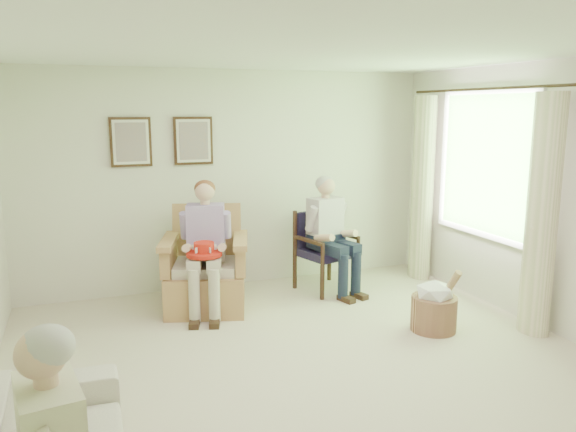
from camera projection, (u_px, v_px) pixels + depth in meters
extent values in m
plane|color=beige|center=(324.00, 382.00, 4.47)|extent=(5.50, 5.50, 0.00)
cube|color=silver|center=(231.00, 180.00, 6.75)|extent=(5.00, 0.04, 2.60)
cube|color=silver|center=(576.00, 203.00, 5.10)|extent=(0.04, 5.50, 2.60)
cube|color=white|center=(328.00, 44.00, 3.98)|extent=(5.00, 5.50, 0.02)
cube|color=#2D6B23|center=(486.00, 164.00, 6.14)|extent=(0.02, 1.40, 1.50)
cube|color=white|center=(490.00, 91.00, 5.99)|extent=(0.04, 1.52, 0.06)
cube|color=white|center=(481.00, 233.00, 6.28)|extent=(0.04, 1.52, 0.06)
cylinder|color=#382114|center=(484.00, 89.00, 5.96)|extent=(0.03, 2.50, 0.03)
cylinder|color=beige|center=(542.00, 216.00, 5.27)|extent=(0.34, 0.34, 2.30)
cylinder|color=beige|center=(422.00, 189.00, 7.07)|extent=(0.34, 0.34, 2.30)
cube|color=#382114|center=(131.00, 142.00, 6.24)|extent=(0.45, 0.03, 0.55)
cube|color=silver|center=(131.00, 142.00, 6.22)|extent=(0.39, 0.01, 0.49)
cube|color=tan|center=(131.00, 142.00, 6.21)|extent=(0.33, 0.01, 0.43)
cube|color=#382114|center=(193.00, 141.00, 6.48)|extent=(0.45, 0.03, 0.55)
cube|color=silver|center=(194.00, 141.00, 6.46)|extent=(0.39, 0.01, 0.49)
cube|color=tan|center=(194.00, 141.00, 6.45)|extent=(0.33, 0.01, 0.43)
cube|color=tan|center=(206.00, 289.00, 6.09)|extent=(0.82, 0.80, 0.43)
cube|color=beige|center=(206.00, 266.00, 6.01)|extent=(0.64, 0.62, 0.10)
cube|color=tan|center=(198.00, 232.00, 6.29)|extent=(0.76, 0.23, 0.65)
cube|color=tan|center=(170.00, 259.00, 5.89)|extent=(0.10, 0.74, 0.31)
cube|color=tan|center=(239.00, 252.00, 6.15)|extent=(0.10, 0.74, 0.31)
cylinder|color=black|center=(313.00, 282.00, 6.41)|extent=(0.05, 0.05, 0.40)
cylinder|color=black|center=(356.00, 276.00, 6.60)|extent=(0.05, 0.05, 0.40)
cylinder|color=black|center=(297.00, 270.00, 6.88)|extent=(0.05, 0.05, 0.40)
cylinder|color=black|center=(337.00, 265.00, 7.07)|extent=(0.05, 0.05, 0.40)
cube|color=#1D1835|center=(326.00, 253.00, 6.69)|extent=(0.53, 0.51, 0.09)
cube|color=#1D1835|center=(318.00, 229.00, 6.87)|extent=(0.50, 0.06, 0.46)
cube|color=#C1B39C|center=(206.00, 252.00, 5.98)|extent=(0.40, 0.26, 0.16)
cube|color=#AB91CD|center=(205.00, 226.00, 5.95)|extent=(0.39, 0.24, 0.46)
sphere|color=#DDAD8E|center=(204.00, 191.00, 5.87)|extent=(0.21, 0.21, 0.21)
ellipsoid|color=brown|center=(203.00, 189.00, 5.88)|extent=(0.22, 0.22, 0.18)
cube|color=#C1B39C|center=(201.00, 262.00, 5.75)|extent=(0.14, 0.44, 0.13)
cube|color=#C1B39C|center=(220.00, 260.00, 5.82)|extent=(0.14, 0.44, 0.13)
cylinder|color=#C1B39C|center=(206.00, 295.00, 5.62)|extent=(0.12, 0.12, 0.54)
cylinder|color=#C1B39C|center=(225.00, 293.00, 5.69)|extent=(0.12, 0.12, 0.54)
cube|color=#171D32|center=(326.00, 240.00, 6.67)|extent=(0.40, 0.26, 0.16)
cube|color=silver|center=(326.00, 217.00, 6.63)|extent=(0.39, 0.24, 0.46)
sphere|color=#DDAD8E|center=(327.00, 186.00, 6.55)|extent=(0.21, 0.21, 0.21)
ellipsoid|color=#B7B2AD|center=(326.00, 184.00, 6.57)|extent=(0.22, 0.22, 0.18)
cube|color=#171D32|center=(326.00, 249.00, 6.44)|extent=(0.14, 0.44, 0.13)
cube|color=#171D32|center=(342.00, 248.00, 6.51)|extent=(0.14, 0.44, 0.13)
cylinder|color=#171D32|center=(333.00, 277.00, 6.31)|extent=(0.12, 0.12, 0.51)
cylinder|color=#171D32|center=(349.00, 275.00, 6.38)|extent=(0.12, 0.12, 0.51)
sphere|color=#DDAD8E|center=(34.00, 352.00, 2.31)|extent=(0.21, 0.21, 0.21)
ellipsoid|color=#B7B2AD|center=(33.00, 344.00, 2.33)|extent=(0.22, 0.22, 0.18)
cylinder|color=red|center=(204.00, 254.00, 5.70)|extent=(0.36, 0.36, 0.04)
cylinder|color=red|center=(204.00, 248.00, 5.69)|extent=(0.21, 0.21, 0.12)
cube|color=white|center=(214.00, 247.00, 5.72)|extent=(0.05, 0.01, 0.05)
cube|color=white|center=(205.00, 246.00, 5.79)|extent=(0.02, 0.05, 0.05)
cube|color=white|center=(194.00, 247.00, 5.71)|extent=(0.04, 0.03, 0.05)
cube|color=white|center=(197.00, 250.00, 5.60)|extent=(0.04, 0.03, 0.05)
cube|color=white|center=(210.00, 250.00, 5.60)|extent=(0.02, 0.05, 0.05)
cylinder|color=tan|center=(434.00, 313.00, 5.50)|extent=(0.50, 0.50, 0.34)
ellipsoid|color=white|center=(435.00, 292.00, 5.45)|extent=(0.39, 0.39, 0.24)
cylinder|color=#A57F56|center=(446.00, 292.00, 5.44)|extent=(0.17, 0.32, 0.51)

